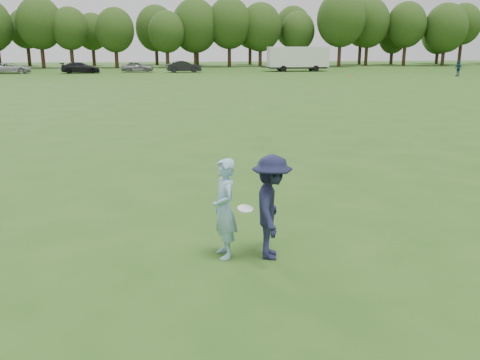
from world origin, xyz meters
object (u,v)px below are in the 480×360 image
(car_c, at_px, (11,68))
(cargo_trailer, at_px, (298,58))
(thrower, at_px, (224,209))
(defender, at_px, (272,207))
(car_e, at_px, (137,67))
(field_cone, at_px, (350,76))
(car_f, at_px, (184,67))
(player_far_b, at_px, (458,69))
(car_d, at_px, (81,68))

(car_c, xyz_separation_m, cargo_trailer, (36.63, 0.39, 1.11))
(thrower, xyz_separation_m, defender, (0.78, -0.14, 0.04))
(car_e, bearing_deg, field_cone, -119.55)
(defender, xyz_separation_m, car_f, (0.15, 59.41, -0.16))
(car_c, height_order, car_e, car_e)
(defender, distance_m, car_f, 59.41)
(player_far_b, height_order, car_c, player_far_b)
(thrower, distance_m, cargo_trailer, 62.16)
(car_c, height_order, car_f, car_f)
(player_far_b, distance_m, car_f, 33.07)
(cargo_trailer, bearing_deg, thrower, -105.07)
(thrower, bearing_deg, car_d, -178.70)
(defender, distance_m, car_e, 60.96)
(car_f, xyz_separation_m, field_cone, (18.07, -12.15, -0.58))
(thrower, distance_m, field_cone, 50.81)
(defender, height_order, player_far_b, defender)
(car_f, bearing_deg, player_far_b, -117.66)
(car_d, height_order, car_e, car_e)
(car_c, distance_m, car_d, 8.57)
(car_e, bearing_deg, car_c, 93.00)
(defender, height_order, car_f, defender)
(thrower, height_order, car_d, thrower)
(defender, xyz_separation_m, car_e, (-5.84, 60.68, -0.20))
(cargo_trailer, bearing_deg, car_d, -177.54)
(cargo_trailer, bearing_deg, player_far_b, -40.01)
(thrower, distance_m, car_f, 59.28)
(car_c, distance_m, car_f, 21.41)
(field_cone, height_order, cargo_trailer, cargo_trailer)
(defender, bearing_deg, field_cone, -9.28)
(defender, bearing_deg, car_d, 23.98)
(car_d, bearing_deg, thrower, -172.08)
(car_e, xyz_separation_m, car_f, (5.99, -1.27, 0.03))
(player_far_b, bearing_deg, car_d, -120.91)
(car_c, relative_size, cargo_trailer, 0.53)
(defender, distance_m, car_d, 60.30)
(car_e, bearing_deg, car_d, 103.74)
(thrower, distance_m, car_c, 63.04)
(car_e, bearing_deg, defender, -174.90)
(thrower, bearing_deg, car_c, -171.23)
(car_c, bearing_deg, car_d, -102.25)
(player_far_b, xyz_separation_m, field_cone, (-12.64, 0.11, -0.70))
(defender, distance_m, cargo_trailer, 62.09)
(car_c, relative_size, field_cone, 15.94)
(defender, distance_m, car_c, 63.43)
(defender, bearing_deg, player_far_b, -21.41)
(defender, bearing_deg, car_c, 31.38)
(field_cone, bearing_deg, thrower, -111.96)
(thrower, xyz_separation_m, car_e, (-5.06, 60.54, -0.16))
(defender, height_order, field_cone, defender)
(thrower, height_order, field_cone, thrower)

